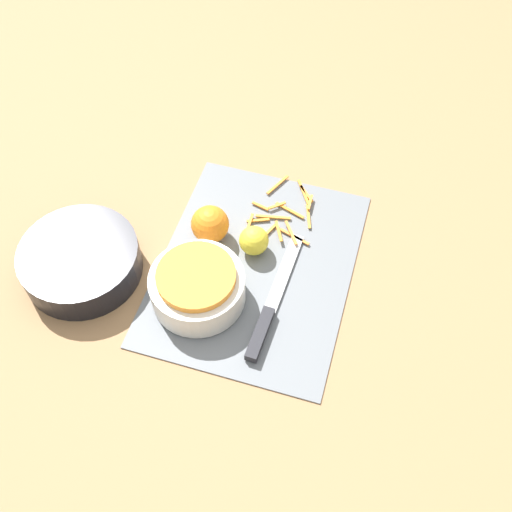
{
  "coord_description": "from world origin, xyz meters",
  "views": [
    {
      "loc": [
        -0.56,
        -0.17,
        0.89
      ],
      "look_at": [
        0.0,
        0.0,
        0.04
      ],
      "focal_mm": 42.0,
      "sensor_mm": 36.0,
      "label": 1
    }
  ],
  "objects_px": {
    "bowl_speckled": "(197,286)",
    "knife": "(267,316)",
    "bowl_dark": "(81,261)",
    "orange_left": "(210,224)",
    "lemon": "(254,240)"
  },
  "relations": [
    {
      "from": "bowl_speckled",
      "to": "knife",
      "type": "bearing_deg",
      "value": -93.47
    },
    {
      "from": "bowl_speckled",
      "to": "orange_left",
      "type": "xyz_separation_m",
      "value": [
        0.13,
        0.02,
        -0.0
      ]
    },
    {
      "from": "lemon",
      "to": "bowl_dark",
      "type": "bearing_deg",
      "value": 114.43
    },
    {
      "from": "bowl_dark",
      "to": "lemon",
      "type": "relative_size",
      "value": 3.88
    },
    {
      "from": "bowl_dark",
      "to": "orange_left",
      "type": "relative_size",
      "value": 3.0
    },
    {
      "from": "bowl_dark",
      "to": "knife",
      "type": "height_order",
      "value": "bowl_dark"
    },
    {
      "from": "bowl_dark",
      "to": "orange_left",
      "type": "xyz_separation_m",
      "value": [
        0.13,
        -0.19,
        0.01
      ]
    },
    {
      "from": "bowl_speckled",
      "to": "bowl_dark",
      "type": "height_order",
      "value": "bowl_speckled"
    },
    {
      "from": "bowl_dark",
      "to": "lemon",
      "type": "bearing_deg",
      "value": -65.57
    },
    {
      "from": "bowl_speckled",
      "to": "bowl_dark",
      "type": "distance_m",
      "value": 0.21
    },
    {
      "from": "bowl_speckled",
      "to": "orange_left",
      "type": "distance_m",
      "value": 0.13
    },
    {
      "from": "bowl_speckled",
      "to": "bowl_dark",
      "type": "relative_size",
      "value": 0.78
    },
    {
      "from": "bowl_dark",
      "to": "lemon",
      "type": "height_order",
      "value": "same"
    },
    {
      "from": "bowl_dark",
      "to": "knife",
      "type": "relative_size",
      "value": 0.77
    },
    {
      "from": "knife",
      "to": "lemon",
      "type": "bearing_deg",
      "value": 27.99
    }
  ]
}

